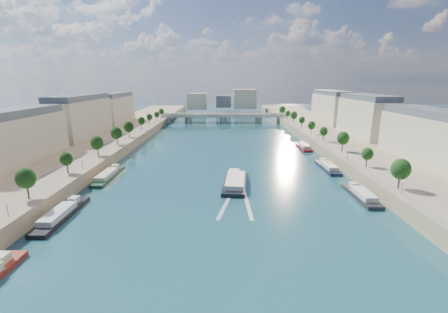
{
  "coord_description": "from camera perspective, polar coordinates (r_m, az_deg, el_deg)",
  "views": [
    {
      "loc": [
        0.25,
        -37.32,
        37.66
      ],
      "look_at": [
        0.35,
        89.95,
        5.0
      ],
      "focal_mm": 24.0,
      "sensor_mm": 36.0,
      "label": 1
    }
  ],
  "objects": [
    {
      "name": "moored_barges_left",
      "position": [
        86.98,
        -32.73,
        -13.11
      ],
      "size": [
        5.0,
        125.33,
        3.6
      ],
      "color": "#171A34",
      "rests_on": "ground"
    },
    {
      "name": "buildings_right",
      "position": [
        173.0,
        29.44,
        5.5
      ],
      "size": [
        16.0,
        226.0,
        23.2
      ],
      "color": "#B7AB8D",
      "rests_on": "ground"
    },
    {
      "name": "pave_left",
      "position": [
        152.31,
        -22.12,
        0.95
      ],
      "size": [
        14.0,
        520.0,
        0.1
      ],
      "primitive_type": "cube",
      "color": "gray",
      "rests_on": "quay_left"
    },
    {
      "name": "trees_left",
      "position": [
        152.32,
        -21.34,
        3.12
      ],
      "size": [
        4.8,
        268.8,
        8.26
      ],
      "color": "#382B1E",
      "rests_on": "ground"
    },
    {
      "name": "bridge",
      "position": [
        273.69,
        -0.1,
        7.56
      ],
      "size": [
        112.0,
        12.0,
        8.15
      ],
      "color": "#C1B79E",
      "rests_on": "ground"
    },
    {
      "name": "moored_barges_right",
      "position": [
        113.48,
        23.59,
        -5.8
      ],
      "size": [
        5.0,
        164.48,
        3.6
      ],
      "color": "black",
      "rests_on": "ground"
    },
    {
      "name": "buildings_left",
      "position": [
        173.24,
        -29.67,
        5.48
      ],
      "size": [
        16.0,
        226.0,
        23.2
      ],
      "color": "#B7AB8D",
      "rests_on": "ground"
    },
    {
      "name": "skyline",
      "position": [
        357.59,
        0.44,
        10.7
      ],
      "size": [
        79.0,
        42.0,
        22.0
      ],
      "color": "#B7AB8D",
      "rests_on": "ground"
    },
    {
      "name": "ground",
      "position": [
        142.39,
        -0.14,
        -0.94
      ],
      "size": [
        700.0,
        700.0,
        0.0
      ],
      "primitive_type": "plane",
      "color": "#0B2E34",
      "rests_on": "ground"
    },
    {
      "name": "tour_barge",
      "position": [
        111.34,
        2.1,
        -4.82
      ],
      "size": [
        10.24,
        28.12,
        3.77
      ],
      "rotation": [
        0.0,
        0.0,
        -0.09
      ],
      "color": "black",
      "rests_on": "ground"
    },
    {
      "name": "trees_right",
      "position": [
        159.5,
        20.08,
        3.7
      ],
      "size": [
        4.8,
        268.8,
        8.26
      ],
      "color": "#382B1E",
      "rests_on": "ground"
    },
    {
      "name": "lamps_left",
      "position": [
        141.01,
        -22.01,
        1.1
      ],
      "size": [
        0.36,
        200.36,
        4.28
      ],
      "color": "black",
      "rests_on": "ground"
    },
    {
      "name": "pave_right",
      "position": [
        152.12,
        21.87,
        0.96
      ],
      "size": [
        14.0,
        520.0,
        0.1
      ],
      "primitive_type": "cube",
      "color": "gray",
      "rests_on": "quay_right"
    },
    {
      "name": "lamps_right",
      "position": [
        154.52,
        19.74,
        2.39
      ],
      "size": [
        0.36,
        200.36,
        4.28
      ],
      "color": "black",
      "rests_on": "ground"
    },
    {
      "name": "wake",
      "position": [
        96.22,
        2.46,
        -8.65
      ],
      "size": [
        10.74,
        26.03,
        0.04
      ],
      "color": "silver",
      "rests_on": "ground"
    },
    {
      "name": "quay_left",
      "position": [
        159.1,
        -27.05,
        0.02
      ],
      "size": [
        44.0,
        520.0,
        5.0
      ],
      "primitive_type": "cube",
      "color": "#9E8460",
      "rests_on": "ground"
    },
    {
      "name": "quay_right",
      "position": [
        158.87,
        26.81,
        0.03
      ],
      "size": [
        44.0,
        520.0,
        5.0
      ],
      "primitive_type": "cube",
      "color": "#9E8460",
      "rests_on": "ground"
    }
  ]
}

